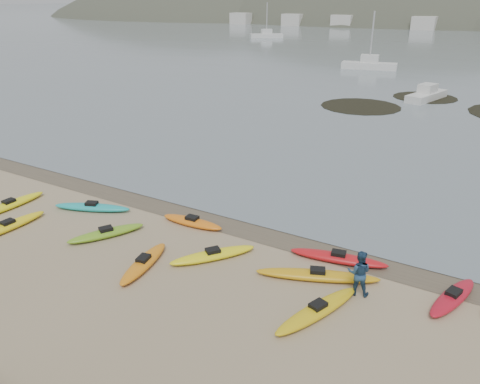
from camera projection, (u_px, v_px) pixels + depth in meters
The scene contains 6 objects.
ground at pixel (240, 221), 21.95m from camera, with size 600.00×600.00×0.00m, color tan.
wet_sand at pixel (237, 224), 21.71m from camera, with size 60.00×60.00×0.00m, color brown.
kayaks at pixel (203, 249), 19.19m from camera, with size 23.21×8.64×0.34m.
person_east at pixel (359, 273), 16.31m from camera, with size 0.83×0.64×1.70m, color navy.
kelp_mats at pixel (456, 109), 43.80m from camera, with size 22.74×14.52×0.04m.
moored_boats at pixel (446, 52), 83.93m from camera, with size 98.12×90.36×1.14m.
Camera 1 is at (10.05, -16.95, 9.77)m, focal length 35.00 mm.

